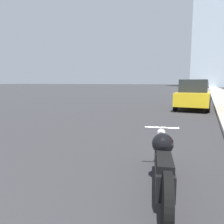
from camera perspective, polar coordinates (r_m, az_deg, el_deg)
name	(u,v)px	position (r m, az deg, el deg)	size (l,w,h in m)	color
sidewalk	(219,92)	(39.14, 26.22, 4.65)	(2.87, 240.00, 0.15)	#9E998E
motorcycle	(163,163)	(3.53, 13.18, -12.84)	(0.82, 2.52, 0.83)	black
parked_car_yellow	(193,95)	(14.18, 20.50, 4.16)	(2.00, 3.93, 1.81)	gold
parked_car_silver	(201,90)	(25.44, 22.12, 5.35)	(1.92, 4.27, 1.66)	#BCBCC1
parked_car_black	(202,88)	(38.20, 22.39, 5.90)	(2.14, 4.69, 1.56)	black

